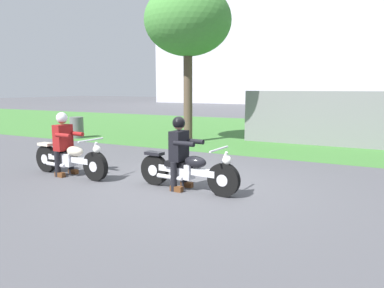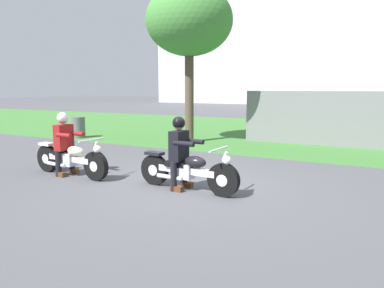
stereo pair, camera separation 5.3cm
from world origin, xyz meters
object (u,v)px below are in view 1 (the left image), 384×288
at_px(rider_lead, 180,147).
at_px(rider_follow, 64,139).
at_px(tree_roadside, 188,22).
at_px(motorcycle_lead, 187,171).
at_px(trash_can, 77,127).
at_px(motorcycle_follow, 70,159).

height_order(rider_lead, rider_follow, rider_follow).
bearing_deg(tree_roadside, rider_lead, -63.69).
relative_size(motorcycle_lead, trash_can, 2.64).
bearing_deg(tree_roadside, trash_can, -167.22).
height_order(motorcycle_follow, tree_roadside, tree_roadside).
relative_size(motorcycle_lead, motorcycle_follow, 0.98).
xyz_separation_m(motorcycle_lead, rider_follow, (-2.96, -0.17, 0.43)).
xyz_separation_m(rider_follow, trash_can, (-4.18, 4.58, -0.40)).
distance_m(rider_follow, trash_can, 6.21).
height_order(rider_follow, tree_roadside, tree_roadside).
bearing_deg(motorcycle_lead, rider_lead, 179.11).
height_order(motorcycle_lead, motorcycle_follow, motorcycle_follow).
relative_size(motorcycle_follow, trash_can, 2.69).
xyz_separation_m(motorcycle_follow, rider_follow, (-0.17, 0.02, 0.43)).
relative_size(tree_roadside, trash_can, 6.63).
bearing_deg(tree_roadside, motorcycle_follow, -89.62).
relative_size(rider_lead, tree_roadside, 0.26).
distance_m(motorcycle_lead, trash_can, 8.39).
height_order(motorcycle_lead, rider_lead, rider_lead).
bearing_deg(rider_follow, tree_roadside, 92.92).
distance_m(rider_lead, trash_can, 8.25).
bearing_deg(rider_follow, trash_can, 136.64).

